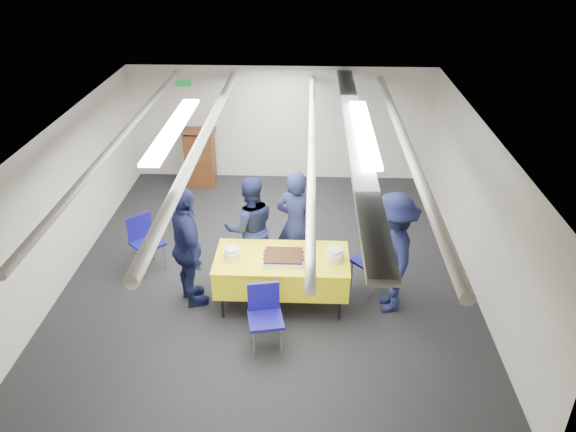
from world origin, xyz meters
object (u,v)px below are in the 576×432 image
object	(u,v)px
serving_table	(282,270)
podium	(200,156)
sheet_cake	(284,257)
sailor_c	(188,248)
chair_near	(265,310)
chair_right	(374,254)
chair_left	(144,237)
sailor_a	(296,226)
sailor_b	(250,228)
sailor_d	(392,253)

from	to	relation	value
serving_table	podium	xyz separation A→B (m)	(-1.83, 3.90, 0.05)
sheet_cake	sailor_c	xyz separation A→B (m)	(-1.30, 0.08, 0.06)
podium	chair_near	distance (m)	5.03
chair_right	chair_left	distance (m)	3.46
chair_near	sailor_a	size ratio (longest dim) A/B	0.51
chair_right	sailor_b	size ratio (longest dim) A/B	0.54
serving_table	chair_right	size ratio (longest dim) A/B	2.09
chair_near	sailor_d	world-z (taller)	sailor_d
serving_table	sailor_c	size ratio (longest dim) A/B	1.03
serving_table	chair_near	xyz separation A→B (m)	(-0.17, -0.85, -0.03)
sheet_cake	sailor_a	bearing A→B (deg)	79.44
sheet_cake	chair_right	world-z (taller)	chair_right
sheet_cake	chair_left	size ratio (longest dim) A/B	0.63
podium	chair_right	world-z (taller)	podium
sailor_b	podium	bearing A→B (deg)	-83.80
chair_near	sailor_b	size ratio (longest dim) A/B	0.54
podium	chair_near	world-z (taller)	podium
chair_left	sailor_a	size ratio (longest dim) A/B	0.51
sailor_c	sailor_d	xyz separation A→B (m)	(2.75, 0.00, -0.01)
chair_right	sailor_c	world-z (taller)	sailor_c
sailor_d	serving_table	bearing A→B (deg)	-91.82
podium	sailor_b	size ratio (longest dim) A/B	0.78
sheet_cake	sailor_b	xyz separation A→B (m)	(-0.53, 0.80, -0.01)
podium	chair_near	xyz separation A→B (m)	(1.65, -4.75, -0.08)
serving_table	chair_near	size ratio (longest dim) A/B	2.09
chair_near	chair_right	distance (m)	2.00
sheet_cake	sailor_a	xyz separation A→B (m)	(0.15, 0.79, 0.04)
podium	chair_left	bearing A→B (deg)	-95.98
podium	sailor_d	distance (m)	5.11
podium	sheet_cake	bearing A→B (deg)	-65.03
chair_near	chair_right	size ratio (longest dim) A/B	1.00
serving_table	chair_left	size ratio (longest dim) A/B	2.09
chair_right	sailor_b	world-z (taller)	sailor_b
sailor_d	sheet_cake	bearing A→B (deg)	-88.71
sailor_a	sailor_d	world-z (taller)	sailor_d
podium	sailor_a	xyz separation A→B (m)	(2.00, -3.19, 0.25)
sailor_c	sailor_b	bearing A→B (deg)	-73.80
chair_left	sailor_b	distance (m)	1.67
sheet_cake	sailor_a	world-z (taller)	sailor_a
chair_left	sailor_d	distance (m)	3.73
chair_right	chair_left	bearing A→B (deg)	174.21
chair_right	sailor_d	bearing A→B (deg)	-71.20
serving_table	podium	distance (m)	4.31
serving_table	sailor_c	bearing A→B (deg)	-179.93
sheet_cake	sailor_c	world-z (taller)	sailor_c
chair_near	chair_right	world-z (taller)	same
sheet_cake	chair_left	bearing A→B (deg)	156.71
sheet_cake	sailor_d	distance (m)	1.45
sailor_b	sailor_c	size ratio (longest dim) A/B	0.91
chair_left	sailor_c	distance (m)	1.27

